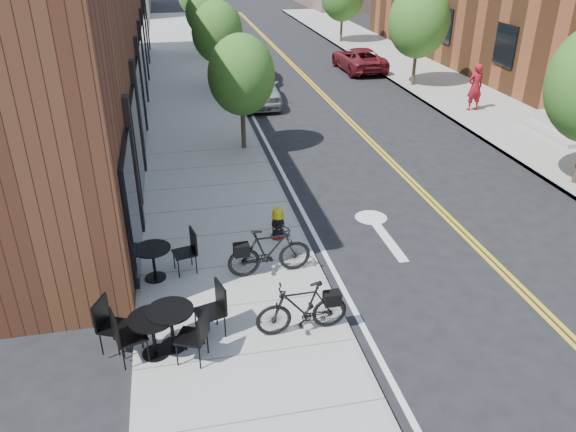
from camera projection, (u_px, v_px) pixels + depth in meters
ground at (333, 297)px, 11.67m from camera, size 120.00×120.00×0.00m
sidewalk_near at (201, 142)px, 19.98m from camera, size 4.00×70.00×0.12m
sidewalk_far at (506, 121)px, 22.20m from camera, size 4.00×70.00×0.12m
building_near at (67, 29)px, 21.06m from camera, size 5.00×28.00×7.00m
tree_near_a at (241, 75)px, 18.21m from camera, size 2.20×2.20×3.81m
tree_near_b at (217, 32)px, 25.12m from camera, size 2.30×2.30×3.98m
tree_near_c at (204, 13)px, 32.17m from camera, size 2.10×2.10×3.67m
tree_far_b at (419, 21)px, 25.79m from camera, size 2.80×2.80×4.62m
fire_hydrant at (278, 223)px, 13.54m from camera, size 0.37×0.37×0.82m
bicycle_left at (302, 308)px, 10.28m from camera, size 1.75×0.53×1.04m
bicycle_right at (269, 251)px, 12.03m from camera, size 1.85×0.61×1.10m
bistro_set_a at (171, 323)px, 9.90m from camera, size 1.98×1.03×1.04m
bistro_set_b at (153, 331)px, 9.72m from camera, size 1.93×1.19×1.02m
bistro_set_c at (153, 259)px, 11.88m from camera, size 1.86×0.93×0.98m
parked_car_a at (257, 85)px, 24.43m from camera, size 2.03×4.53×1.51m
parked_car_b at (251, 69)px, 27.58m from camera, size 2.04×4.48×1.42m
parked_car_c at (223, 33)px, 36.37m from camera, size 2.39×5.69×1.64m
parked_car_far at (359, 59)px, 30.06m from camera, size 2.10×4.44×1.23m
pedestrian at (475, 87)px, 22.92m from camera, size 0.73×0.51×1.90m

